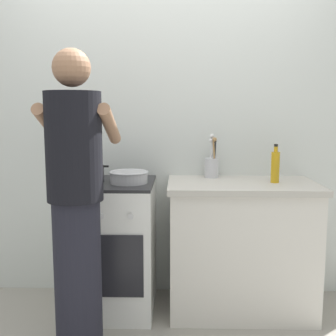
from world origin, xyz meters
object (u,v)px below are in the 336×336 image
(pot, at_px, (88,174))
(oil_bottle, at_px, (275,166))
(utensil_crock, at_px, (212,164))
(mixing_bowl, at_px, (129,176))
(person, at_px, (76,207))
(stove_range, at_px, (110,246))

(pot, bearing_deg, oil_bottle, 0.22)
(oil_bottle, bearing_deg, utensil_crock, 153.13)
(utensil_crock, xyz_separation_m, oil_bottle, (0.41, -0.21, 0.01))
(pot, distance_m, oil_bottle, 1.26)
(mixing_bowl, bearing_deg, oil_bottle, 2.63)
(pot, height_order, oil_bottle, oil_bottle)
(pot, distance_m, mixing_bowl, 0.28)
(pot, relative_size, mixing_bowl, 1.05)
(mixing_bowl, xyz_separation_m, oil_bottle, (0.98, 0.04, 0.07))
(oil_bottle, bearing_deg, person, -154.40)
(pot, relative_size, utensil_crock, 0.88)
(pot, height_order, mixing_bowl, pot)
(stove_range, distance_m, person, 0.71)
(stove_range, distance_m, pot, 0.53)
(stove_range, bearing_deg, person, -98.39)
(utensil_crock, bearing_deg, pot, -166.06)
(stove_range, xyz_separation_m, mixing_bowl, (0.14, -0.05, 0.49))
(mixing_bowl, bearing_deg, pot, 171.89)
(utensil_crock, bearing_deg, mixing_bowl, -156.23)
(pot, xyz_separation_m, mixing_bowl, (0.28, -0.04, -0.01))
(oil_bottle, xyz_separation_m, person, (-1.20, -0.58, -0.15))
(pot, bearing_deg, stove_range, 2.47)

